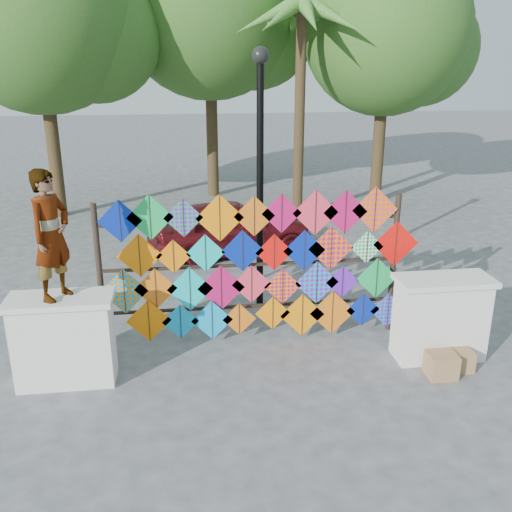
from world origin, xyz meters
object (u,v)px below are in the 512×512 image
(kite_rack, at_px, (258,267))
(sedan, at_px, (231,227))
(lamppost, at_px, (260,159))
(vendor_woman, at_px, (51,235))

(kite_rack, distance_m, sedan, 4.38)
(lamppost, bearing_deg, vendor_woman, -143.76)
(sedan, bearing_deg, lamppost, 170.11)
(kite_rack, xyz_separation_m, vendor_woman, (-2.80, -0.92, 0.90))
(vendor_woman, bearing_deg, kite_rack, -40.92)
(sedan, relative_size, lamppost, 0.83)
(vendor_woman, height_order, lamppost, lamppost)
(kite_rack, relative_size, lamppost, 1.12)
(vendor_woman, bearing_deg, lamppost, -22.94)
(kite_rack, height_order, lamppost, lamppost)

